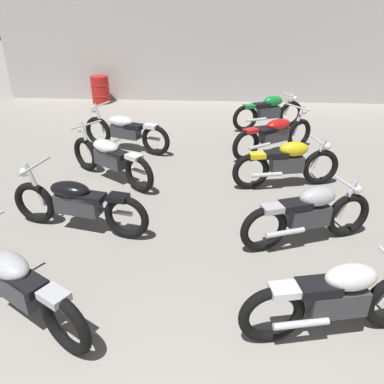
% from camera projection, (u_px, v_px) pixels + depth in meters
% --- Properties ---
extents(back_wall, '(13.22, 0.24, 3.60)m').
position_uv_depth(back_wall, '(209.00, 42.00, 11.93)').
color(back_wall, '#BCBAB7').
rests_on(back_wall, ground).
extents(motorcycle_left_row_1, '(1.91, 1.23, 0.97)m').
position_uv_depth(motorcycle_left_row_1, '(16.00, 283.00, 3.97)').
color(motorcycle_left_row_1, black).
rests_on(motorcycle_left_row_1, ground).
extents(motorcycle_left_row_2, '(2.14, 0.75, 0.97)m').
position_uv_depth(motorcycle_left_row_2, '(77.00, 203.00, 5.52)').
color(motorcycle_left_row_2, black).
rests_on(motorcycle_left_row_2, ground).
extents(motorcycle_left_row_3, '(1.83, 1.34, 0.97)m').
position_uv_depth(motorcycle_left_row_3, '(110.00, 157.00, 7.05)').
color(motorcycle_left_row_3, black).
rests_on(motorcycle_left_row_3, ground).
extents(motorcycle_left_row_4, '(2.07, 0.97, 0.97)m').
position_uv_depth(motorcycle_left_row_4, '(125.00, 130.00, 8.46)').
color(motorcycle_left_row_4, black).
rests_on(motorcycle_left_row_4, ground).
extents(motorcycle_right_row_1, '(1.95, 0.65, 0.88)m').
position_uv_depth(motorcycle_right_row_1, '(338.00, 299.00, 3.76)').
color(motorcycle_right_row_1, black).
rests_on(motorcycle_right_row_1, ground).
extents(motorcycle_right_row_2, '(1.89, 0.80, 0.88)m').
position_uv_depth(motorcycle_right_row_2, '(309.00, 214.00, 5.21)').
color(motorcycle_right_row_2, black).
rests_on(motorcycle_right_row_2, ground).
extents(motorcycle_right_row_3, '(1.95, 0.65, 0.88)m').
position_uv_depth(motorcycle_right_row_3, '(287.00, 163.00, 6.80)').
color(motorcycle_right_row_3, black).
rests_on(motorcycle_right_row_3, ground).
extents(motorcycle_right_row_4, '(1.85, 1.32, 0.97)m').
position_uv_depth(motorcycle_right_row_4, '(275.00, 134.00, 8.24)').
color(motorcycle_right_row_4, black).
rests_on(motorcycle_right_row_4, ground).
extents(motorcycle_right_row_5, '(1.87, 0.83, 0.88)m').
position_uv_depth(motorcycle_right_row_5, '(269.00, 111.00, 9.82)').
color(motorcycle_right_row_5, black).
rests_on(motorcycle_right_row_5, ground).
extents(oil_drum, '(0.59, 0.59, 0.85)m').
position_uv_depth(oil_drum, '(100.00, 90.00, 12.22)').
color(oil_drum, red).
rests_on(oil_drum, ground).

